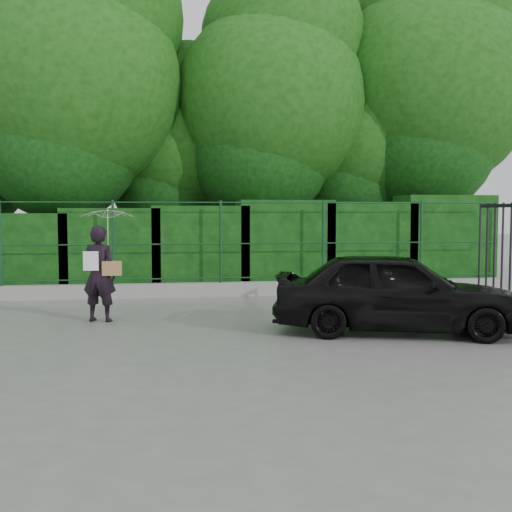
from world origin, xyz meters
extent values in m
plane|color=gray|center=(0.00, 0.00, 0.00)|extent=(80.00, 80.00, 0.00)
cube|color=#9E9E99|center=(0.00, 4.50, 0.15)|extent=(14.00, 0.25, 0.30)
cylinder|color=#123E1E|center=(-4.20, 4.50, 1.20)|extent=(0.06, 0.06, 1.80)
cylinder|color=#123E1E|center=(-1.90, 4.50, 1.20)|extent=(0.06, 0.06, 1.80)
cylinder|color=#123E1E|center=(0.40, 4.50, 1.20)|extent=(0.06, 0.06, 1.80)
cylinder|color=#123E1E|center=(2.70, 4.50, 1.20)|extent=(0.06, 0.06, 1.80)
cylinder|color=#123E1E|center=(5.00, 4.50, 1.20)|extent=(0.06, 0.06, 1.80)
cylinder|color=#123E1E|center=(0.00, 4.50, 0.40)|extent=(13.60, 0.03, 0.03)
cylinder|color=#123E1E|center=(0.00, 4.50, 1.15)|extent=(13.60, 0.03, 0.03)
cylinder|color=#123E1E|center=(0.00, 4.50, 2.05)|extent=(13.60, 0.03, 0.03)
cube|color=black|center=(-4.00, 5.50, 0.91)|extent=(2.20, 1.20, 1.81)
cube|color=black|center=(-2.00, 5.50, 0.96)|extent=(2.20, 1.20, 1.93)
cube|color=black|center=(0.00, 5.50, 0.99)|extent=(2.20, 1.20, 1.98)
cube|color=black|center=(2.00, 5.50, 1.06)|extent=(2.20, 1.20, 2.12)
cube|color=black|center=(4.00, 5.50, 1.04)|extent=(2.20, 1.20, 2.08)
cube|color=black|center=(6.00, 5.50, 1.12)|extent=(2.20, 1.20, 2.24)
cylinder|color=black|center=(-3.00, 7.20, 2.25)|extent=(0.36, 0.36, 4.50)
sphere|color=#14470F|center=(-3.00, 7.20, 4.95)|extent=(5.40, 5.40, 5.40)
cylinder|color=black|center=(-0.50, 8.50, 1.62)|extent=(0.36, 0.36, 3.25)
sphere|color=#14470F|center=(-0.50, 8.50, 3.58)|extent=(3.90, 3.90, 3.90)
cylinder|color=black|center=(2.00, 7.50, 2.12)|extent=(0.36, 0.36, 4.25)
sphere|color=#14470F|center=(2.00, 7.50, 4.68)|extent=(5.10, 5.10, 5.10)
cylinder|color=black|center=(4.50, 8.20, 1.75)|extent=(0.36, 0.36, 3.50)
sphere|color=#14470F|center=(4.50, 8.20, 3.85)|extent=(4.20, 4.20, 4.20)
cylinder|color=black|center=(6.50, 7.80, 2.38)|extent=(0.36, 0.36, 4.75)
sphere|color=#14470F|center=(6.50, 7.80, 5.23)|extent=(5.70, 5.70, 5.70)
cube|color=black|center=(4.60, -0.05, 0.15)|extent=(0.05, 2.00, 0.06)
cylinder|color=black|center=(4.60, 0.00, 1.05)|extent=(0.04, 0.04, 1.90)
cylinder|color=black|center=(4.60, 0.25, 1.05)|extent=(0.04, 0.04, 1.90)
cylinder|color=black|center=(4.60, 0.50, 1.05)|extent=(0.04, 0.04, 1.90)
cylinder|color=black|center=(4.60, 0.75, 1.05)|extent=(0.04, 0.04, 1.90)
cylinder|color=black|center=(4.60, 1.00, 1.05)|extent=(0.04, 0.04, 1.90)
imported|color=black|center=(-1.92, 1.56, 0.81)|extent=(0.69, 0.56, 1.63)
imported|color=silver|center=(-1.77, 1.61, 1.52)|extent=(0.87, 0.89, 0.80)
cube|color=#A27647|center=(-1.70, 1.48, 0.91)|extent=(0.32, 0.15, 0.24)
cube|color=white|center=(-2.04, 1.44, 1.04)|extent=(0.25, 0.02, 0.32)
imported|color=black|center=(2.66, -0.12, 0.63)|extent=(3.98, 2.46, 1.26)
camera|label=1|loc=(-0.86, -9.44, 1.86)|focal=45.00mm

